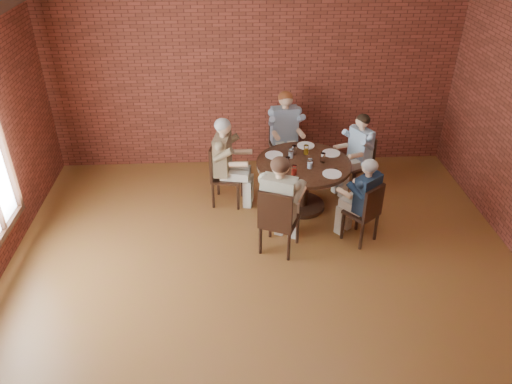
{
  "coord_description": "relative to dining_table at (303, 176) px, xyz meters",
  "views": [
    {
      "loc": [
        -0.38,
        -4.17,
        4.11
      ],
      "look_at": [
        -0.09,
        1.0,
        0.9
      ],
      "focal_mm": 35.0,
      "sensor_mm": 36.0,
      "label": 1
    }
  ],
  "objects": [
    {
      "name": "wall_back",
      "position": [
        -0.64,
        1.5,
        1.17
      ],
      "size": [
        7.0,
        0.0,
        7.0
      ],
      "primitive_type": "plane",
      "rotation": [
        1.57,
        0.0,
        0.0
      ],
      "color": "maroon",
      "rests_on": "ground"
    },
    {
      "name": "diner_d",
      "position": [
        -0.43,
        -0.97,
        0.15
      ],
      "size": [
        0.78,
        0.84,
        1.37
      ],
      "primitive_type": null,
      "rotation": [
        0.0,
        0.0,
        2.72
      ],
      "color": "#C1A697",
      "rests_on": "floor"
    },
    {
      "name": "glass_a",
      "position": [
        0.27,
        -0.0,
        0.29
      ],
      "size": [
        0.07,
        0.07,
        0.14
      ],
      "primitive_type": "cylinder",
      "color": "white",
      "rests_on": "dining_table"
    },
    {
      "name": "plate_c",
      "position": [
        -0.4,
        0.24,
        0.23
      ],
      "size": [
        0.26,
        0.26,
        0.01
      ],
      "primitive_type": "cylinder",
      "color": "white",
      "rests_on": "dining_table"
    },
    {
      "name": "dining_table",
      "position": [
        0.0,
        0.0,
        0.0
      ],
      "size": [
        1.35,
        1.35,
        0.75
      ],
      "color": "black",
      "rests_on": "floor"
    },
    {
      "name": "chair_b",
      "position": [
        -0.16,
        1.2,
        -0.01
      ],
      "size": [
        0.5,
        0.5,
        0.96
      ],
      "rotation": [
        0.0,
        0.0,
        0.13
      ],
      "color": "black",
      "rests_on": "floor"
    },
    {
      "name": "diner_a",
      "position": [
        0.88,
        0.45,
        0.1
      ],
      "size": [
        0.75,
        0.7,
        1.26
      ],
      "primitive_type": null,
      "rotation": [
        0.0,
        0.0,
        -1.1
      ],
      "color": "teal",
      "rests_on": "floor"
    },
    {
      "name": "chair_e",
      "position": [
        0.7,
        -0.88,
        -0.05
      ],
      "size": [
        0.52,
        0.52,
        0.88
      ],
      "rotation": [
        0.0,
        0.0,
        3.82
      ],
      "color": "black",
      "rests_on": "floor"
    },
    {
      "name": "glass_d",
      "position": [
        -0.17,
        0.15,
        0.29
      ],
      "size": [
        0.07,
        0.07,
        0.14
      ],
      "primitive_type": "cylinder",
      "color": "white",
      "rests_on": "dining_table"
    },
    {
      "name": "plate_b",
      "position": [
        0.1,
        0.52,
        0.23
      ],
      "size": [
        0.26,
        0.26,
        0.01
      ],
      "primitive_type": "cylinder",
      "color": "white",
      "rests_on": "dining_table"
    },
    {
      "name": "plate_d",
      "position": [
        0.34,
        -0.36,
        0.23
      ],
      "size": [
        0.26,
        0.26,
        0.01
      ],
      "primitive_type": "cylinder",
      "color": "white",
      "rests_on": "dining_table"
    },
    {
      "name": "diner_b",
      "position": [
        -0.15,
        1.11,
        0.16
      ],
      "size": [
        0.64,
        0.74,
        1.37
      ],
      "primitive_type": null,
      "rotation": [
        0.0,
        0.0,
        0.13
      ],
      "color": "gray",
      "rests_on": "floor"
    },
    {
      "name": "glass_e",
      "position": [
        -0.24,
        -0.1,
        0.29
      ],
      "size": [
        0.07,
        0.07,
        0.14
      ],
      "primitive_type": "cylinder",
      "color": "white",
      "rests_on": "dining_table"
    },
    {
      "name": "diner_c",
      "position": [
        -1.09,
        0.21,
        0.15
      ],
      "size": [
        0.75,
        0.65,
        1.35
      ],
      "primitive_type": null,
      "rotation": [
        0.0,
        0.0,
        1.38
      ],
      "color": "brown",
      "rests_on": "floor"
    },
    {
      "name": "chair_a",
      "position": [
        0.95,
        0.49,
        -0.04
      ],
      "size": [
        0.52,
        0.52,
        0.9
      ],
      "rotation": [
        0.0,
        0.0,
        -1.1
      ],
      "color": "black",
      "rests_on": "floor"
    },
    {
      "name": "chair_c",
      "position": [
        -1.18,
        0.22,
        -0.02
      ],
      "size": [
        0.51,
        0.51,
        0.95
      ],
      "rotation": [
        0.0,
        0.0,
        1.38
      ],
      "color": "black",
      "rests_on": "floor"
    },
    {
      "name": "plate_a",
      "position": [
        0.44,
        0.26,
        0.23
      ],
      "size": [
        0.26,
        0.26,
        0.01
      ],
      "primitive_type": "cylinder",
      "color": "white",
      "rests_on": "dining_table"
    },
    {
      "name": "glass_b",
      "position": [
        0.07,
        0.26,
        0.29
      ],
      "size": [
        0.07,
        0.07,
        0.14
      ],
      "primitive_type": "cylinder",
      "color": "white",
      "rests_on": "dining_table"
    },
    {
      "name": "glass_f",
      "position": [
        -0.18,
        -0.34,
        0.29
      ],
      "size": [
        0.07,
        0.07,
        0.14
      ],
      "primitive_type": "cylinder",
      "color": "white",
      "rests_on": "dining_table"
    },
    {
      "name": "glass_g",
      "position": [
        0.06,
        -0.17,
        0.29
      ],
      "size": [
        0.07,
        0.07,
        0.14
      ],
      "primitive_type": "cylinder",
      "color": "white",
      "rests_on": "dining_table"
    },
    {
      "name": "smartphone",
      "position": [
        0.4,
        -0.28,
        0.23
      ],
      "size": [
        0.07,
        0.14,
        0.01
      ],
      "primitive_type": "cube",
      "rotation": [
        0.0,
        0.0,
        0.03
      ],
      "color": "black",
      "rests_on": "dining_table"
    },
    {
      "name": "diner_e",
      "position": [
        0.66,
        -0.83,
        0.08
      ],
      "size": [
        0.72,
        0.73,
        1.22
      ],
      "primitive_type": null,
      "rotation": [
        0.0,
        0.0,
        3.82
      ],
      "color": "#15273D",
      "rests_on": "floor"
    },
    {
      "name": "floor",
      "position": [
        -0.64,
        -2.0,
        -0.53
      ],
      "size": [
        7.0,
        7.0,
        0.0
      ],
      "primitive_type": "plane",
      "color": "brown",
      "rests_on": "ground"
    },
    {
      "name": "chair_d",
      "position": [
        -0.47,
        -1.05,
        -0.01
      ],
      "size": [
        0.58,
        0.58,
        0.96
      ],
      "rotation": [
        0.0,
        0.0,
        2.72
      ],
      "color": "black",
      "rests_on": "floor"
    },
    {
      "name": "glass_c",
      "position": [
        -0.11,
        0.26,
        0.29
      ],
      "size": [
        0.07,
        0.07,
        0.14
      ],
      "primitive_type": "cylinder",
      "color": "white",
      "rests_on": "dining_table"
    }
  ]
}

